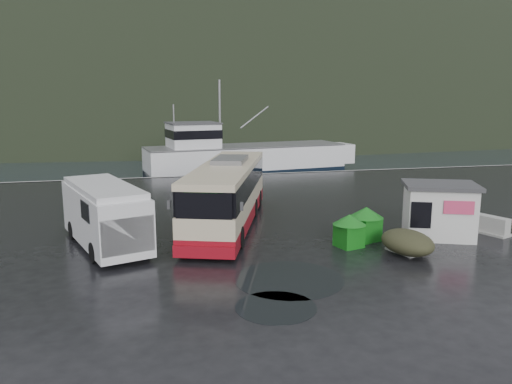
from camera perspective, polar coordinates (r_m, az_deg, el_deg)
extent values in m
plane|color=black|center=(22.14, 3.74, -6.05)|extent=(160.00, 160.00, 0.00)
cube|color=black|center=(130.60, -10.08, 7.97)|extent=(300.00, 180.00, 0.02)
cube|color=#999993|center=(41.26, -4.09, 1.92)|extent=(160.00, 0.60, 1.50)
ellipsoid|color=black|center=(270.85, -9.38, 9.46)|extent=(780.00, 540.00, 570.00)
cylinder|color=black|center=(18.17, 3.78, -9.90)|extent=(3.95, 3.95, 0.01)
cylinder|color=black|center=(15.92, 2.29, -13.00)|extent=(2.56, 2.56, 0.01)
cylinder|color=black|center=(28.96, 21.12, -2.68)|extent=(2.56, 2.56, 0.01)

